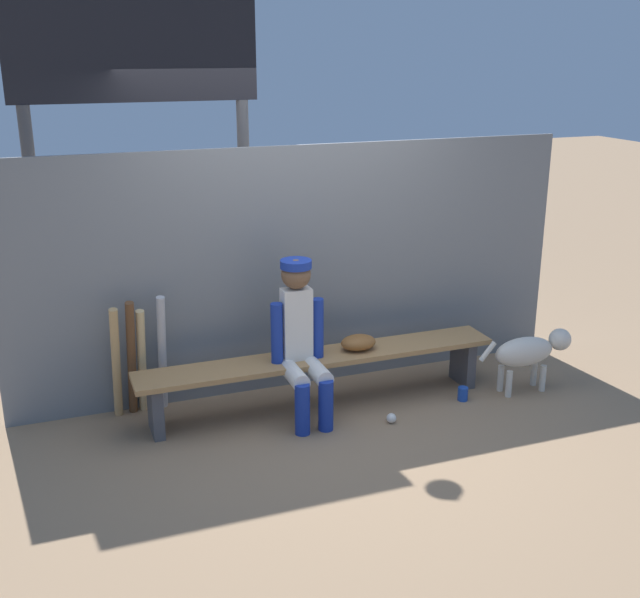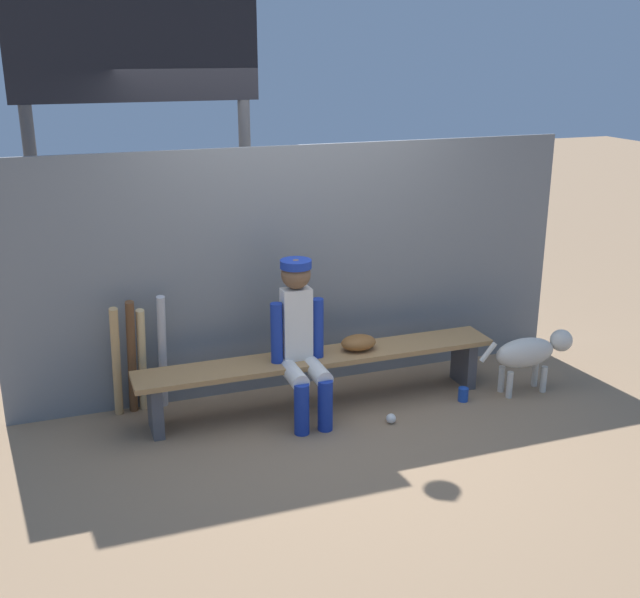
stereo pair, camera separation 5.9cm
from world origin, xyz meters
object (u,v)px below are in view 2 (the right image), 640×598
bat_wood_dark (132,358)px  player_seated (301,336)px  bat_wood_tan (116,363)px  scoreboard (145,84)px  bat_aluminum_silver (162,352)px  dog (531,352)px  cup_on_ground (463,394)px  dugout_bench (320,365)px  baseball_glove (359,343)px  baseball (391,418)px  bat_wood_natural (142,361)px  cup_on_bench (314,347)px

bat_wood_dark → player_seated: bearing=-19.8°
bat_wood_tan → scoreboard: 2.21m
bat_aluminum_silver → player_seated: bearing=-25.8°
bat_wood_dark → dog: 3.12m
bat_wood_tan → cup_on_ground: 2.68m
dugout_bench → bat_wood_tan: bat_wood_tan is taller
bat_aluminum_silver → scoreboard: bearing=82.0°
baseball_glove → baseball: 0.64m
dugout_bench → bat_wood_dark: bat_wood_dark is taller
bat_wood_dark → bat_wood_tan: size_ratio=1.04×
bat_wood_tan → bat_wood_natural: bearing=11.7°
bat_wood_natural → bat_wood_dark: bearing=-162.5°
bat_aluminum_silver → dog: bearing=-13.2°
dugout_bench → bat_wood_natural: bearing=165.0°
bat_wood_tan → bat_wood_dark: bearing=7.6°
bat_aluminum_silver → dog: (2.82, -0.66, -0.13)m
baseball → bat_wood_tan: bearing=158.0°
bat_aluminum_silver → baseball: bearing=-27.7°
bat_aluminum_silver → cup_on_ground: 2.36m
dugout_bench → bat_wood_natural: bat_wood_natural is taller
bat_wood_dark → dog: (3.06, -0.63, -0.13)m
dugout_bench → cup_on_ground: dugout_bench is taller
player_seated → baseball: bearing=-30.7°
baseball_glove → bat_wood_dark: (-1.69, 0.32, -0.02)m
bat_aluminum_silver → bat_wood_tan: size_ratio=1.03×
bat_wood_tan → baseball: (1.88, -0.76, -0.42)m
baseball_glove → cup_on_bench: baseball_glove is taller
player_seated → scoreboard: bearing=120.9°
bat_wood_dark → scoreboard: (0.36, 0.95, 1.91)m
dugout_bench → player_seated: bearing=-151.0°
cup_on_ground → bat_wood_tan: bearing=166.7°
cup_on_ground → bat_wood_natural: bearing=164.9°
baseball_glove → bat_aluminum_silver: 1.50m
cup_on_ground → bat_aluminum_silver: bearing=163.6°
baseball_glove → baseball: bearing=-79.8°
bat_wood_tan → cup_on_ground: bat_wood_tan is taller
dugout_bench → baseball: (0.40, -0.45, -0.30)m
player_seated → cup_on_ground: player_seated is taller
bat_wood_tan → scoreboard: (0.47, 0.96, 1.93)m
bat_aluminum_silver → baseball: (1.54, -0.81, -0.43)m
bat_wood_natural → cup_on_bench: bearing=-13.6°
baseball_glove → dog: 1.41m
player_seated → cup_on_ground: (1.28, -0.20, -0.59)m
bat_wood_natural → bat_aluminum_silver: bearing=3.3°
bat_wood_natural → bat_wood_tan: size_ratio=0.94×
baseball → cup_on_ground: (0.70, 0.15, 0.02)m
bat_aluminum_silver → scoreboard: scoreboard is taller
baseball_glove → cup_on_bench: size_ratio=2.55×
player_seated → bat_wood_tan: player_seated is taller
bat_wood_natural → scoreboard: bearing=72.9°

